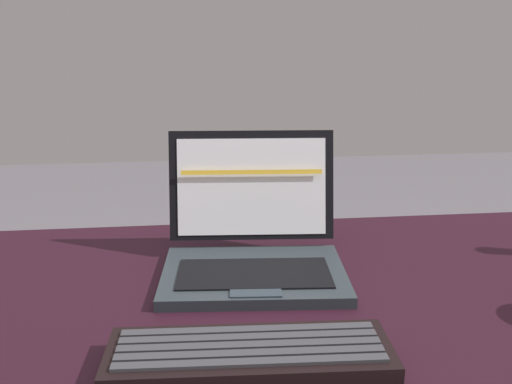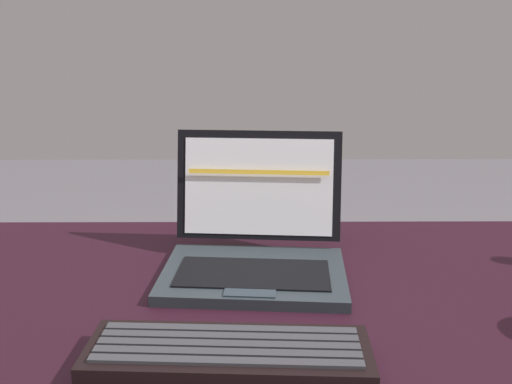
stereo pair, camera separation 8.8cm
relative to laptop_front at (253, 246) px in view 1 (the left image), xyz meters
name	(u,v)px [view 1 (the left image)]	position (x,y,z in m)	size (l,w,h in m)	color
desk	(215,349)	(-0.07, -0.07, -0.15)	(1.52, 0.65, 0.72)	black
laptop_front	(253,246)	(0.00, 0.00, 0.00)	(0.31, 0.28, 0.22)	#293237
external_keyboard	(250,357)	(-0.03, -0.28, -0.03)	(0.35, 0.13, 0.03)	black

